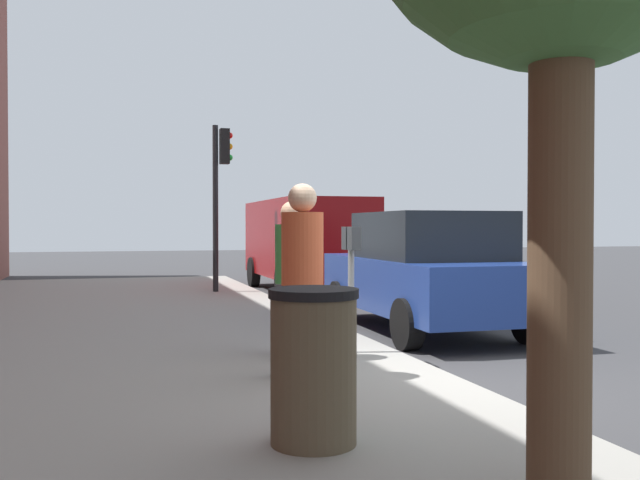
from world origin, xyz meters
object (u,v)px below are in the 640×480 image
Objects in this scene: pedestrian_bystander at (302,262)px; trash_bin at (314,366)px; parked_van_far at (306,239)px; parked_sedan_near at (426,271)px; traffic_signal at (220,180)px; pedestrian_at_meter at (292,267)px; parking_meter at (351,262)px.

trash_bin is (-1.98, 0.46, -0.57)m from pedestrian_bystander.
trash_bin is (-11.90, 3.22, -0.60)m from parked_van_far.
parked_sedan_near is at bearing -31.88° from trash_bin.
traffic_signal is 11.13m from trash_bin.
pedestrian_bystander is at bearing -103.30° from pedestrian_at_meter.
trash_bin is (-2.93, 0.60, -0.47)m from pedestrian_at_meter.
trash_bin is at bearing -164.03° from pedestrian_bystander.
traffic_signal reaches higher than pedestrian_at_meter.
parked_sedan_near is 4.38× the size of trash_bin.
traffic_signal is at bearing 20.90° from parked_sedan_near.
parked_van_far is 2.74m from traffic_signal.
pedestrian_bystander reaches higher than trash_bin.
parking_meter is at bearing -23.22° from trash_bin.
traffic_signal is at bearing 114.09° from parked_van_far.
traffic_signal is at bearing 2.21° from parking_meter.
pedestrian_bystander is 4.23m from parked_sedan_near.
parked_van_far reaches higher than pedestrian_bystander.
parking_meter is 7.97m from traffic_signal.
pedestrian_at_meter is 8.12m from traffic_signal.
parking_meter is 1.40× the size of trash_bin.
traffic_signal is (8.94, -0.56, 1.35)m from pedestrian_bystander.
pedestrian_bystander is 0.50× the size of traffic_signal.
parked_sedan_near is at bearing 35.85° from pedestrian_at_meter.
traffic_signal reaches higher than parked_sedan_near.
parked_sedan_near is 6.74m from parked_van_far.
pedestrian_bystander is 1.80× the size of trash_bin.
parked_sedan_near is (2.09, -1.89, -0.27)m from parking_meter.
parking_meter is 0.78× the size of pedestrian_bystander.
parking_meter is 0.27× the size of parked_van_far.
pedestrian_bystander is 9.06m from traffic_signal.
pedestrian_at_meter reaches higher than parking_meter.
parking_meter is at bearing 167.88° from parked_van_far.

